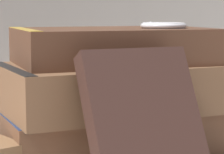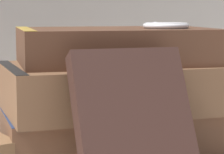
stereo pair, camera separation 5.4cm
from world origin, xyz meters
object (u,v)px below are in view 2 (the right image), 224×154
(book_flat_bottom, at_px, (107,127))
(pocket_watch, at_px, (164,25))
(book_flat_middle, at_px, (106,88))
(book_flat_top, at_px, (111,46))
(book_leaning_front, at_px, (134,123))

(book_flat_bottom, bearing_deg, pocket_watch, -23.89)
(book_flat_middle, height_order, book_flat_top, book_flat_top)
(book_flat_top, bearing_deg, book_flat_middle, -132.44)
(book_flat_middle, bearing_deg, book_leaning_front, -95.38)
(book_flat_top, relative_size, pocket_watch, 4.09)
(book_flat_middle, distance_m, book_leaning_front, 0.11)
(book_flat_bottom, distance_m, book_flat_top, 0.09)
(book_flat_middle, xyz_separation_m, book_flat_top, (0.01, 0.01, 0.04))
(pocket_watch, bearing_deg, book_flat_bottom, 154.77)
(book_flat_bottom, height_order, book_flat_middle, book_flat_middle)
(book_flat_middle, distance_m, book_flat_top, 0.05)
(pocket_watch, bearing_deg, book_leaning_front, -125.76)
(book_flat_middle, xyz_separation_m, pocket_watch, (0.06, -0.01, 0.07))
(book_flat_bottom, height_order, book_flat_top, book_flat_top)
(book_flat_middle, bearing_deg, book_flat_bottom, 66.94)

